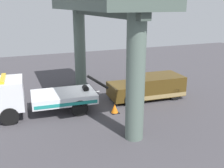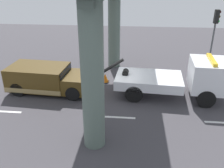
{
  "view_description": "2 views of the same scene",
  "coord_description": "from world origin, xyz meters",
  "views": [
    {
      "loc": [
        4.97,
        15.21,
        6.36
      ],
      "look_at": [
        -0.93,
        0.74,
        1.59
      ],
      "focal_mm": 41.76,
      "sensor_mm": 36.0,
      "label": 1
    },
    {
      "loc": [
        1.11,
        -13.36,
        6.8
      ],
      "look_at": [
        -0.1,
        -0.47,
        0.83
      ],
      "focal_mm": 39.53,
      "sensor_mm": 36.0,
      "label": 2
    }
  ],
  "objects": [
    {
      "name": "lane_stripe_mid",
      "position": [
        0.0,
        -2.69,
        0.0
      ],
      "size": [
        2.6,
        0.16,
        0.01
      ],
      "primitive_type": "cube",
      "color": "silver",
      "rests_on": "ground"
    },
    {
      "name": "traffic_cone_orange",
      "position": [
        -0.75,
        1.61,
        0.28
      ],
      "size": [
        0.5,
        0.5,
        0.59
      ],
      "color": "orange",
      "rests_on": "ground"
    },
    {
      "name": "tow_truck_white",
      "position": [
        3.95,
        -0.05,
        1.2
      ],
      "size": [
        7.32,
        2.78,
        2.46
      ],
      "color": "white",
      "rests_on": "ground"
    },
    {
      "name": "overpass_structure",
      "position": [
        -0.44,
        0.0,
        5.7
      ],
      "size": [
        3.6,
        11.68,
        6.86
      ],
      "color": "#596B60",
      "rests_on": "ground"
    },
    {
      "name": "towed_van_green",
      "position": [
        -4.08,
        0.0,
        0.78
      ],
      "size": [
        5.33,
        2.51,
        1.58
      ],
      "color": "#4C3814",
      "rests_on": "ground"
    },
    {
      "name": "lane_stripe_west",
      "position": [
        -6.0,
        -2.69,
        0.0
      ],
      "size": [
        2.6,
        0.16,
        0.01
      ],
      "primitive_type": "cube",
      "color": "silver",
      "rests_on": "ground"
    },
    {
      "name": "ground_plane",
      "position": [
        0.0,
        0.0,
        -0.05
      ],
      "size": [
        60.0,
        40.0,
        0.1
      ],
      "primitive_type": "cube",
      "color": "#423F44"
    }
  ]
}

